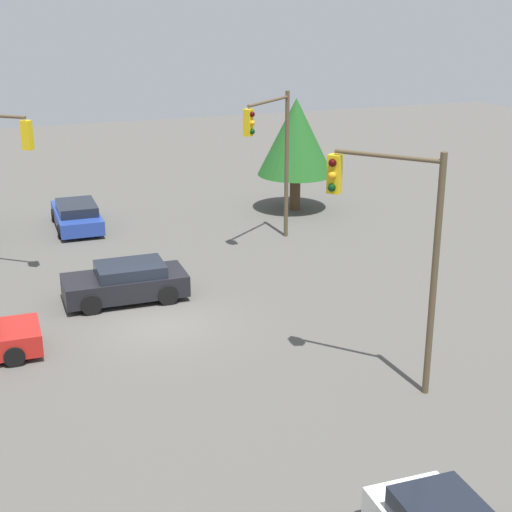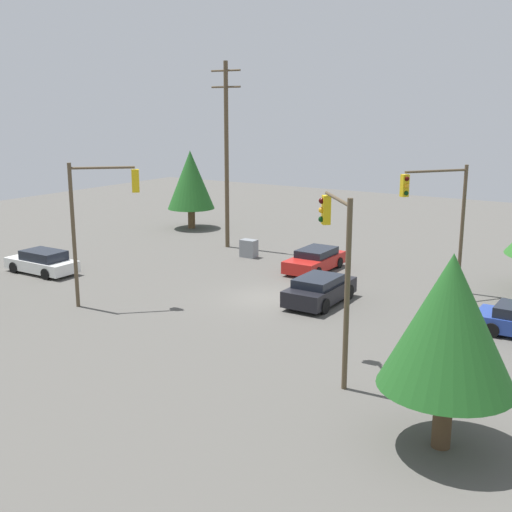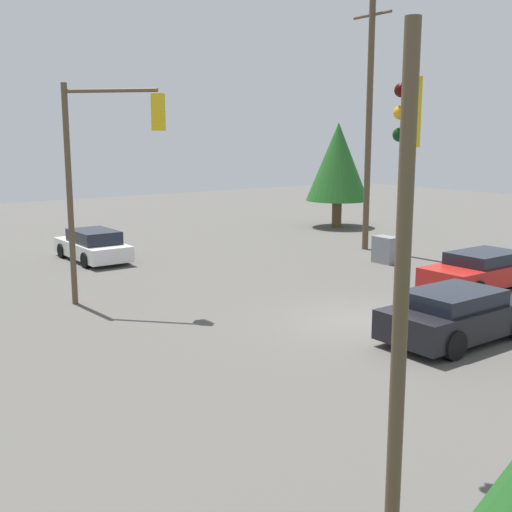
# 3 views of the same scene
# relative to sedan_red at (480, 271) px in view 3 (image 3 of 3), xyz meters

# --- Properties ---
(ground_plane) EXTENTS (80.00, 80.00, 0.00)m
(ground_plane) POSITION_rel_sedan_red_xyz_m (0.67, -6.10, -0.62)
(ground_plane) COLOR #54514C
(sedan_red) EXTENTS (2.00, 4.41, 1.26)m
(sedan_red) POSITION_rel_sedan_red_xyz_m (0.00, 0.00, 0.00)
(sedan_red) COLOR red
(sedan_red) RESTS_ON ground_plane
(sedan_dark) EXTENTS (2.03, 4.29, 1.34)m
(sedan_dark) POSITION_rel_sedan_red_xyz_m (3.08, -5.46, 0.05)
(sedan_dark) COLOR black
(sedan_dark) RESTS_ON ground_plane
(sedan_white) EXTENTS (4.33, 1.90, 1.32)m
(sedan_white) POSITION_rel_sedan_red_xyz_m (-12.67, -8.78, 0.01)
(sedan_white) COLOR silver
(sedan_white) RESTS_ON ground_plane
(traffic_signal_cross) EXTENTS (2.42, 2.31, 6.72)m
(traffic_signal_cross) POSITION_rel_sedan_red_xyz_m (-5.46, -11.22, 3.91)
(traffic_signal_cross) COLOR brown
(traffic_signal_cross) RESTS_ON ground_plane
(traffic_signal_aux) EXTENTS (2.36, 2.74, 6.40)m
(traffic_signal_aux) POSITION_rel_sedan_red_xyz_m (7.29, -12.54, 3.72)
(traffic_signal_aux) COLOR brown
(traffic_signal_aux) RESTS_ON ground_plane
(utility_pole_tall) EXTENTS (2.20, 0.28, 11.97)m
(utility_pole_tall) POSITION_rel_sedan_red_xyz_m (-7.88, 2.52, 5.67)
(utility_pole_tall) COLOR brown
(utility_pole_tall) RESTS_ON ground_plane
(electrical_cabinet) EXTENTS (1.01, 0.65, 1.10)m
(electrical_cabinet) POSITION_rel_sedan_red_xyz_m (-5.03, 0.78, -0.07)
(electrical_cabinet) COLOR gray
(electrical_cabinet) RESTS_ON ground_plane
(tree_behind) EXTENTS (3.59, 3.59, 5.94)m
(tree_behind) POSITION_rel_sedan_red_xyz_m (-14.12, 6.60, 3.09)
(tree_behind) COLOR brown
(tree_behind) RESTS_ON ground_plane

